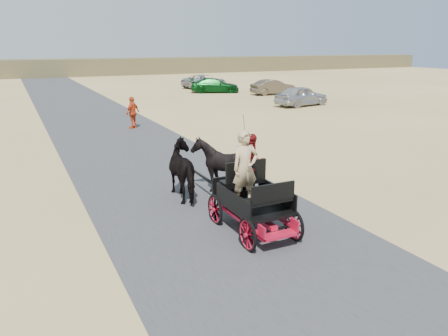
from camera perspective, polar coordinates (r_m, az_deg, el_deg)
name	(u,v)px	position (r m, az deg, el deg)	size (l,w,h in m)	color
ground	(289,278)	(8.94, 8.52, -14.00)	(140.00, 140.00, 0.00)	tan
road	(289,278)	(8.94, 8.52, -13.98)	(6.00, 140.00, 0.01)	#38383A
ridge_far	(42,68)	(68.55, -22.69, 11.95)	(140.00, 6.00, 2.40)	brown
carriage	(253,217)	(10.75, 3.76, -6.41)	(1.30, 2.40, 0.72)	black
horse_left	(187,170)	(12.94, -4.91, -0.27)	(0.91, 2.01, 1.70)	black
horse_right	(220,166)	(13.35, -0.51, 0.31)	(1.37, 1.54, 1.70)	black
driver_man	(245,168)	(10.29, 2.78, 0.00)	(0.66, 0.43, 1.80)	tan
passenger_woman	(252,165)	(11.01, 3.68, 0.45)	(0.77, 0.60, 1.58)	#660C0F
pedestrian	(133,113)	(24.35, -11.83, 7.09)	(1.01, 0.42, 1.73)	red
car_a	(301,96)	(33.39, 10.09, 9.27)	(1.76, 4.37, 1.49)	#B2B2B7
car_b	(273,87)	(40.71, 6.43, 10.46)	(1.43, 4.11, 1.35)	brown
car_c	(215,85)	(42.22, -1.21, 10.73)	(1.87, 4.60, 1.33)	#0C4C19
car_d	(205,81)	(46.94, -2.55, 11.26)	(2.30, 4.99, 1.39)	#B2B2B7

